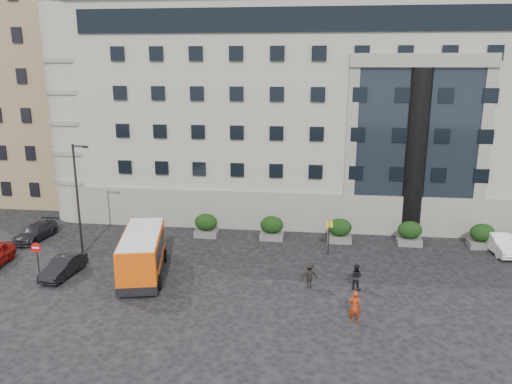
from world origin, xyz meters
The scene contains 22 objects.
ground centered at (0.00, 0.00, 0.00)m, with size 120.00×120.00×0.00m, color black.
civic_building centered at (6.00, 22.00, 9.00)m, with size 44.00×24.00×18.00m, color #A29D8F.
entrance_column centered at (12.00, 10.30, 6.50)m, with size 1.80×1.80×13.00m, color black.
apartment_near centered at (-24.00, 20.00, 10.00)m, with size 14.00×14.00×20.00m, color #89744F.
apartment_far centered at (-27.00, 38.00, 11.00)m, with size 13.00×13.00×22.00m, color brown.
hedge_a centered at (-4.00, 7.80, 0.93)m, with size 1.80×1.26×1.84m.
hedge_b centered at (1.20, 7.80, 0.93)m, with size 1.80×1.26×1.84m.
hedge_c centered at (6.40, 7.80, 0.93)m, with size 1.80×1.26×1.84m.
hedge_d centered at (11.60, 7.80, 0.93)m, with size 1.80×1.26×1.84m.
hedge_e centered at (16.80, 7.80, 0.93)m, with size 1.80×1.26×1.84m.
street_lamp centered at (-11.94, 3.00, 4.37)m, with size 1.16×0.18×8.00m.
bus_stop_sign centered at (5.50, 5.00, 1.73)m, with size 0.50×0.08×2.52m.
no_entry_sign centered at (-13.00, -1.04, 1.65)m, with size 0.64×0.16×2.32m.
minibus centered at (-6.42, -0.01, 1.58)m, with size 3.80×7.19×2.86m.
red_truck centered at (-11.99, 16.86, 1.27)m, with size 2.34×4.70×2.49m.
parked_car_b centered at (-11.50, -0.68, 0.62)m, with size 1.31×3.77×1.24m, color black.
parked_car_c centered at (-17.00, 5.53, 0.61)m, with size 1.70×4.19×1.22m, color black.
parked_car_d centered at (-14.90, 16.00, 0.78)m, with size 2.58×5.58×1.55m, color black.
white_taxi centered at (17.85, 7.00, 0.70)m, with size 1.47×4.22×1.39m, color white.
pedestrian_a centered at (6.67, -4.50, 0.90)m, with size 0.66×0.43×1.80m, color #9D2A0F.
pedestrian_b centered at (7.04, -0.40, 0.81)m, with size 0.78×0.61×1.61m, color black.
pedestrian_c centered at (4.24, -0.49, 0.80)m, with size 1.03×0.59×1.60m, color black.
Camera 1 is at (4.39, -28.77, 13.35)m, focal length 35.00 mm.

